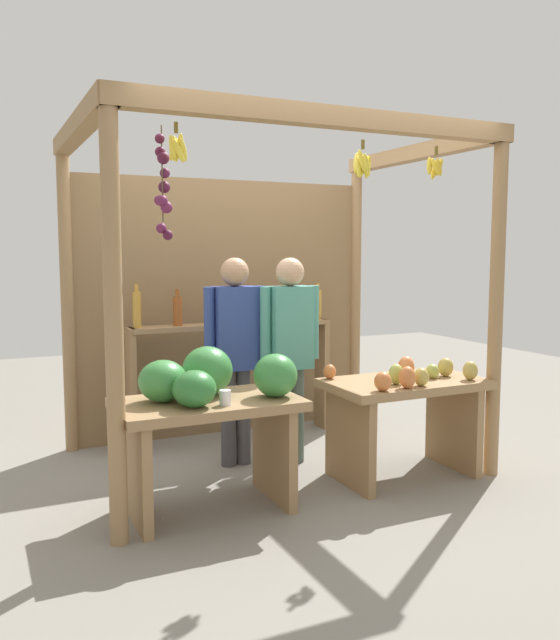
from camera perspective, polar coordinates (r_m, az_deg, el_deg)
ground_plane at (r=5.14m, az=-0.91°, el=-12.19°), size 12.00×12.00×0.00m
market_stall at (r=5.27m, az=-2.88°, el=4.18°), size 2.78×1.99×2.47m
fruit_counter_left at (r=4.08m, az=-6.17°, el=-7.35°), size 1.15×0.65×1.01m
fruit_counter_right at (r=4.75m, az=10.84°, el=-7.18°), size 1.12×0.65×0.86m
bottle_shelf_unit at (r=5.59m, az=-4.08°, el=-2.40°), size 1.78×0.22×1.35m
vendor_man at (r=4.87m, az=-3.92°, el=-1.97°), size 0.48×0.21×1.56m
vendor_woman at (r=4.90m, az=0.86°, el=-1.92°), size 0.48×0.21×1.56m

